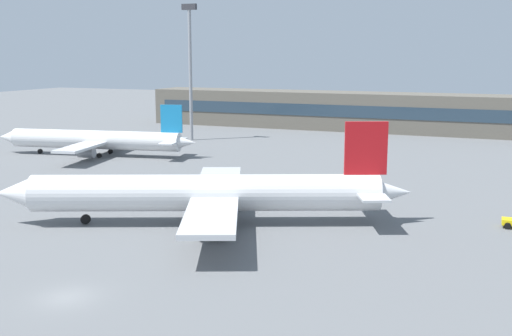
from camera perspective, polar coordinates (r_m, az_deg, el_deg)
The scene contains 5 objects.
ground_plane at distance 82.86m, azimuth 0.62°, elevation -2.09°, with size 400.00×400.00×0.00m, color slate.
terminal_building at distance 150.31m, azimuth 10.79°, elevation 5.14°, with size 113.16×12.13×9.00m.
airplane_near at distance 66.27m, azimuth -4.90°, elevation -2.34°, with size 42.42×30.51×11.07m.
airplane_mid at distance 114.63m, azimuth -14.78°, elevation 2.54°, with size 37.93×26.75×9.43m.
floodlight_tower_west at distance 131.18m, azimuth -6.11°, elevation 9.62°, with size 3.20×0.80×28.26m.
Camera 1 is at (29.85, -35.17, 18.05)m, focal length 43.17 mm.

